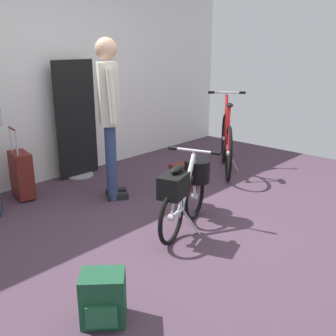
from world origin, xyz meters
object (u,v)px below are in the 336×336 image
object	(u,v)px
folding_bike_foreground	(186,189)
rolling_suitcase	(22,174)
visitor_near_wall	(109,109)
handbag_on_floor	(103,298)
floor_banner_stand	(77,127)
display_bike_left	(226,143)
backpack_on_floor	(183,177)

from	to	relation	value
folding_bike_foreground	rolling_suitcase	world-z (taller)	rolling_suitcase
visitor_near_wall	handbag_on_floor	bearing A→B (deg)	-131.33
folding_bike_foreground	floor_banner_stand	bearing A→B (deg)	83.29
display_bike_left	handbag_on_floor	bearing A→B (deg)	-158.65
visitor_near_wall	rolling_suitcase	xyz separation A→B (m)	(-0.70, 0.76, -0.75)
handbag_on_floor	backpack_on_floor	bearing A→B (deg)	28.54
display_bike_left	handbag_on_floor	size ratio (longest dim) A/B	3.53
backpack_on_floor	handbag_on_floor	distance (m)	2.46
floor_banner_stand	handbag_on_floor	bearing A→B (deg)	-122.53
floor_banner_stand	backpack_on_floor	bearing A→B (deg)	-68.70
display_bike_left	visitor_near_wall	xyz separation A→B (m)	(-1.74, 0.38, 0.63)
visitor_near_wall	backpack_on_floor	size ratio (longest dim) A/B	5.39
backpack_on_floor	visitor_near_wall	bearing A→B (deg)	149.14
folding_bike_foreground	handbag_on_floor	distance (m)	1.48
floor_banner_stand	handbag_on_floor	xyz separation A→B (m)	(-1.62, -2.54, -0.51)
floor_banner_stand	rolling_suitcase	bearing A→B (deg)	-169.19
rolling_suitcase	floor_banner_stand	bearing A→B (deg)	10.81
visitor_near_wall	backpack_on_floor	world-z (taller)	visitor_near_wall
display_bike_left	visitor_near_wall	bearing A→B (deg)	167.65
rolling_suitcase	handbag_on_floor	xyz separation A→B (m)	(-0.72, -2.37, -0.12)
rolling_suitcase	handbag_on_floor	bearing A→B (deg)	-106.82
floor_banner_stand	folding_bike_foreground	bearing A→B (deg)	-96.71
folding_bike_foreground	backpack_on_floor	bearing A→B (deg)	41.87
visitor_near_wall	floor_banner_stand	bearing A→B (deg)	77.67
visitor_near_wall	handbag_on_floor	xyz separation A→B (m)	(-1.42, -1.61, -0.87)
rolling_suitcase	backpack_on_floor	xyz separation A→B (m)	(1.44, -1.20, -0.12)
floor_banner_stand	handbag_on_floor	size ratio (longest dim) A/B	4.34
floor_banner_stand	folding_bike_foreground	distance (m)	2.10
folding_bike_foreground	display_bike_left	world-z (taller)	display_bike_left
display_bike_left	rolling_suitcase	xyz separation A→B (m)	(-2.44, 1.14, -0.12)
folding_bike_foreground	display_bike_left	distance (m)	1.93
floor_banner_stand	backpack_on_floor	size ratio (longest dim) A/B	4.62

